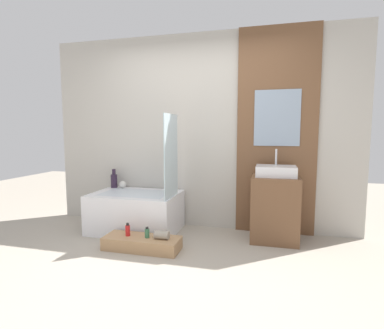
{
  "coord_description": "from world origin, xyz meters",
  "views": [
    {
      "loc": [
        0.94,
        -2.4,
        1.31
      ],
      "look_at": [
        0.14,
        0.69,
        0.96
      ],
      "focal_mm": 28.0,
      "sensor_mm": 36.0,
      "label": 1
    }
  ],
  "objects_px": {
    "bottle_soap_secondary": "(147,233)",
    "sink": "(276,171)",
    "wooden_step_bench": "(142,243)",
    "vase_round_light": "(123,185)",
    "bathtub": "(136,212)",
    "bottle_soap_primary": "(128,230)",
    "vase_tall_dark": "(114,180)"
  },
  "relations": [
    {
      "from": "wooden_step_bench",
      "to": "bottle_soap_secondary",
      "type": "bearing_deg",
      "value": -0.0
    },
    {
      "from": "sink",
      "to": "vase_round_light",
      "type": "height_order",
      "value": "sink"
    },
    {
      "from": "vase_round_light",
      "to": "bottle_soap_secondary",
      "type": "distance_m",
      "value": 1.18
    },
    {
      "from": "sink",
      "to": "vase_round_light",
      "type": "xyz_separation_m",
      "value": [
        -2.09,
        0.17,
        -0.29
      ]
    },
    {
      "from": "bathtub",
      "to": "bottle_soap_primary",
      "type": "xyz_separation_m",
      "value": [
        0.17,
        -0.57,
        -0.05
      ]
    },
    {
      "from": "wooden_step_bench",
      "to": "vase_tall_dark",
      "type": "relative_size",
      "value": 3.19
    },
    {
      "from": "vase_round_light",
      "to": "bottle_soap_primary",
      "type": "bearing_deg",
      "value": -59.89
    },
    {
      "from": "bottle_soap_primary",
      "to": "bottle_soap_secondary",
      "type": "xyz_separation_m",
      "value": [
        0.23,
        -0.0,
        -0.01
      ]
    },
    {
      "from": "wooden_step_bench",
      "to": "bottle_soap_secondary",
      "type": "distance_m",
      "value": 0.14
    },
    {
      "from": "vase_tall_dark",
      "to": "bottle_soap_primary",
      "type": "height_order",
      "value": "vase_tall_dark"
    },
    {
      "from": "vase_tall_dark",
      "to": "bottle_soap_primary",
      "type": "xyz_separation_m",
      "value": [
        0.63,
        -0.86,
        -0.41
      ]
    },
    {
      "from": "bathtub",
      "to": "bottle_soap_primary",
      "type": "height_order",
      "value": "bathtub"
    },
    {
      "from": "bathtub",
      "to": "bottle_soap_secondary",
      "type": "bearing_deg",
      "value": -55.09
    },
    {
      "from": "bathtub",
      "to": "bottle_soap_secondary",
      "type": "distance_m",
      "value": 0.7
    },
    {
      "from": "bottle_soap_secondary",
      "to": "sink",
      "type": "bearing_deg",
      "value": 26.45
    },
    {
      "from": "sink",
      "to": "vase_tall_dark",
      "type": "xyz_separation_m",
      "value": [
        -2.23,
        0.18,
        -0.23
      ]
    },
    {
      "from": "bathtub",
      "to": "vase_tall_dark",
      "type": "xyz_separation_m",
      "value": [
        -0.47,
        0.28,
        0.36
      ]
    },
    {
      "from": "sink",
      "to": "vase_round_light",
      "type": "distance_m",
      "value": 2.12
    },
    {
      "from": "sink",
      "to": "bottle_soap_secondary",
      "type": "xyz_separation_m",
      "value": [
        -1.37,
        -0.68,
        -0.65
      ]
    },
    {
      "from": "wooden_step_bench",
      "to": "vase_tall_dark",
      "type": "distance_m",
      "value": 1.29
    },
    {
      "from": "wooden_step_bench",
      "to": "vase_round_light",
      "type": "bearing_deg",
      "value": 127.96
    },
    {
      "from": "bathtub",
      "to": "vase_round_light",
      "type": "relative_size",
      "value": 11.2
    },
    {
      "from": "bottle_soap_primary",
      "to": "bottle_soap_secondary",
      "type": "distance_m",
      "value": 0.23
    },
    {
      "from": "vase_round_light",
      "to": "bottle_soap_secondary",
      "type": "relative_size",
      "value": 0.84
    },
    {
      "from": "sink",
      "to": "bottle_soap_primary",
      "type": "relative_size",
      "value": 3.18
    },
    {
      "from": "wooden_step_bench",
      "to": "sink",
      "type": "bearing_deg",
      "value": 25.42
    },
    {
      "from": "wooden_step_bench",
      "to": "bottle_soap_primary",
      "type": "relative_size",
      "value": 5.86
    },
    {
      "from": "wooden_step_bench",
      "to": "bottle_soap_secondary",
      "type": "xyz_separation_m",
      "value": [
        0.06,
        -0.0,
        0.12
      ]
    },
    {
      "from": "vase_round_light",
      "to": "sink",
      "type": "bearing_deg",
      "value": -4.7
    },
    {
      "from": "bathtub",
      "to": "vase_round_light",
      "type": "bearing_deg",
      "value": 139.69
    },
    {
      "from": "wooden_step_bench",
      "to": "vase_round_light",
      "type": "relative_size",
      "value": 8.52
    },
    {
      "from": "wooden_step_bench",
      "to": "sink",
      "type": "height_order",
      "value": "sink"
    }
  ]
}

